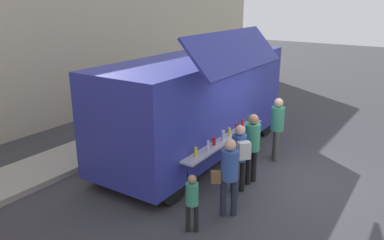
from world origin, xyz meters
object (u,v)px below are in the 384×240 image
food_truck_main (197,103)px  customer_mid_with_backpack (240,152)px  customer_front_ordering (252,143)px  child_near_queue (192,198)px  customer_extra_browsing (277,124)px  customer_rear_waiting (229,171)px  trash_bin (202,98)px

food_truck_main → customer_mid_with_backpack: 2.47m
customer_front_ordering → child_near_queue: customer_front_ordering is taller
customer_mid_with_backpack → child_near_queue: size_ratio=1.37×
customer_mid_with_backpack → child_near_queue: 1.87m
customer_extra_browsing → food_truck_main: bearing=-7.2°
customer_mid_with_backpack → child_near_queue: bearing=128.5°
customer_rear_waiting → child_near_queue: bearing=125.9°
trash_bin → customer_front_ordering: size_ratio=0.58×
customer_extra_browsing → customer_rear_waiting: bearing=64.0°
customer_front_ordering → customer_extra_browsing: (1.61, 0.05, 0.02)m
trash_bin → customer_front_ordering: (-4.54, -4.35, 0.53)m
child_near_queue → customer_mid_with_backpack: bearing=-32.8°
customer_front_ordering → child_near_queue: (-2.45, 0.02, -0.32)m
customer_extra_browsing → customer_mid_with_backpack: bearing=59.4°
customer_rear_waiting → food_truck_main: bearing=8.3°
trash_bin → child_near_queue: (-6.99, -4.33, 0.21)m
food_truck_main → customer_mid_with_backpack: size_ratio=4.09×
customer_front_ordering → customer_rear_waiting: 1.60m
trash_bin → customer_rear_waiting: (-6.12, -4.60, 0.49)m
customer_front_ordering → customer_rear_waiting: customer_front_ordering is taller
food_truck_main → trash_bin: (3.82, 2.32, -1.02)m
food_truck_main → child_near_queue: size_ratio=5.58×
trash_bin → customer_extra_browsing: 5.23m
customer_rear_waiting → customer_extra_browsing: size_ratio=0.95×
customer_rear_waiting → customer_extra_browsing: (3.19, 0.31, 0.06)m
customer_rear_waiting → customer_extra_browsing: bearing=-31.0°
customer_extra_browsing → child_near_queue: (-4.06, -0.03, -0.34)m
customer_front_ordering → customer_mid_with_backpack: 0.61m
food_truck_main → customer_rear_waiting: food_truck_main is taller
trash_bin → customer_mid_with_backpack: customer_mid_with_backpack is taller
child_near_queue → customer_front_ordering: bearing=-33.1°
food_truck_main → trash_bin: bearing=29.8°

